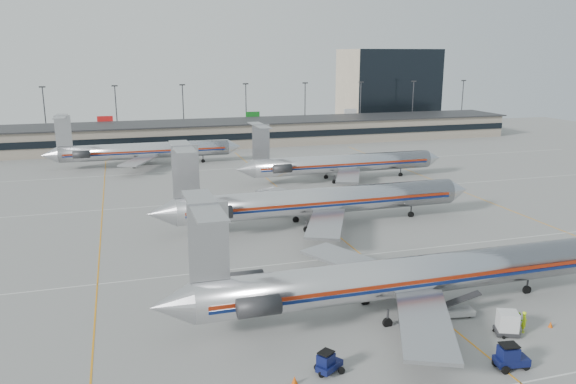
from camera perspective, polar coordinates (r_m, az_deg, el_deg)
name	(u,v)px	position (r m, az deg, el deg)	size (l,w,h in m)	color
ground	(402,288)	(59.55, 11.52, -9.50)	(260.00, 260.00, 0.00)	gray
apron_markings	(362,255)	(67.84, 7.53, -6.38)	(160.00, 0.15, 0.02)	silver
terminal	(225,133)	(149.60, -6.44, 5.99)	(162.00, 17.00, 6.25)	gray
light_mast_row	(215,108)	(162.73, -7.41, 8.51)	(163.60, 0.40, 15.28)	#38383D
distant_building	(387,87)	(197.26, 10.07, 10.46)	(30.00, 20.00, 25.00)	tan
jet_foreground	(397,277)	(52.81, 10.98, -8.49)	(45.67, 26.89, 11.95)	silver
jet_second_row	(315,201)	(77.67, 2.76, -0.92)	(46.90, 27.61, 12.28)	silver
jet_third_row	(340,163)	(106.34, 5.27, 2.91)	(41.38, 25.45, 11.31)	silver
jet_back_row	(142,151)	(124.10, -14.61, 4.09)	(41.56, 25.57, 11.36)	silver
tug_left	(328,363)	(44.02, 4.07, -16.94)	(2.38, 2.08, 1.75)	#0A103C
tug_center	(510,357)	(47.42, 21.63, -15.35)	(2.68, 1.60, 2.05)	#0A103C
uld_container	(507,323)	(52.47, 21.39, -12.29)	(2.42, 2.26, 2.05)	#2D2D30
belt_loader	(455,310)	(54.37, 16.58, -11.45)	(4.36, 1.86, 2.25)	#A4A4A4
ramp_worker_near	(524,322)	(53.42, 22.87, -12.06)	(0.69, 0.45, 1.90)	#CBF216
ramp_worker_far	(519,322)	(53.54, 22.38, -12.07)	(0.83, 0.64, 1.70)	#8FD313
cone_right	(551,324)	(55.49, 25.12, -12.09)	(0.39, 0.39, 0.53)	#D14A06
cone_left	(295,380)	(42.88, 0.67, -18.56)	(0.47, 0.47, 0.64)	#D14A06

